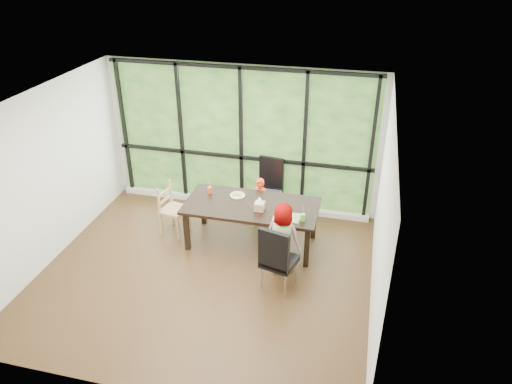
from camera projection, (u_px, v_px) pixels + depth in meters
The scene contains 22 objects.
ground at pixel (205, 273), 7.44m from camera, with size 5.00×5.00×0.00m, color black.
back_wall at pixel (242, 138), 8.71m from camera, with size 5.00×5.00×0.00m, color silver.
foliage_backdrop at pixel (242, 139), 8.70m from camera, with size 4.80×0.02×2.65m, color #1D4518.
window_mullions at pixel (241, 140), 8.66m from camera, with size 4.80×0.06×2.65m, color black, non-canonical shape.
window_sill at pixel (242, 203), 9.25m from camera, with size 4.80×0.12×0.10m, color silver.
dining_table at pixel (252, 224), 7.98m from camera, with size 2.17×1.03×0.75m, color black.
chair_window_leather at pixel (268, 189), 8.73m from camera, with size 0.46×0.46×1.08m, color black.
chair_interior_leather at pixel (280, 257), 6.91m from camera, with size 0.46×0.46×1.08m, color black.
chair_end_beech at pixel (174, 210), 8.25m from camera, with size 0.42×0.40×0.90m, color #A97F57.
child_toddler at pixel (260, 202), 8.48m from camera, with size 0.33×0.22×0.90m, color red.
child_older at pixel (283, 238), 7.26m from camera, with size 0.56×0.37×1.15m, color slate.
placemat at pixel (287, 217), 7.46m from camera, with size 0.41×0.30×0.01m, color tan.
plate_far at pixel (238, 195), 8.07m from camera, with size 0.25×0.25×0.02m, color white.
plate_near at pixel (285, 216), 7.48m from camera, with size 0.26×0.26×0.02m, color white.
orange_cup at pixel (210, 190), 8.12m from camera, with size 0.07×0.07×0.11m, color #EA5515.
green_cup at pixel (303, 217), 7.35m from camera, with size 0.07×0.07×0.11m, color #5AD638.
tissue_box at pixel (260, 206), 7.63m from camera, with size 0.16×0.16×0.13m, color tan.
crepe_rolls_far at pixel (238, 194), 8.05m from camera, with size 0.20×0.12×0.04m, color tan, non-canonical shape.
crepe_rolls_near at pixel (285, 214), 7.47m from camera, with size 0.05×0.12×0.04m, color tan, non-canonical shape.
straw_white at pixel (209, 185), 8.08m from camera, with size 0.01×0.01×0.20m, color white.
straw_pink at pixel (303, 212), 7.31m from camera, with size 0.01×0.01×0.20m, color pink.
tissue at pixel (260, 200), 7.57m from camera, with size 0.12×0.12×0.11m, color white.
Camera 1 is at (2.16, -5.58, 4.67)m, focal length 33.76 mm.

